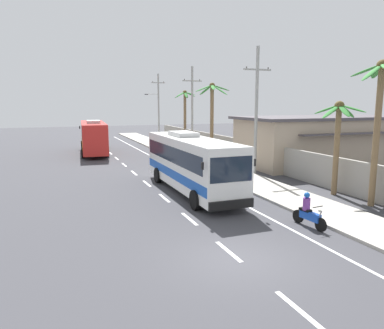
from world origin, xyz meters
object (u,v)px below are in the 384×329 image
(coach_bus_far_lane, at_px, (93,136))
(palm_third, at_px, (212,107))
(utility_pole_mid, at_px, (256,110))
(palm_nearest, at_px, (379,108))
(palm_second, at_px, (185,108))
(palm_fourth, at_px, (338,130))
(utility_pole_far, at_px, (192,108))
(utility_pole_distant, at_px, (158,106))
(roadside_building, at_px, (321,140))
(motorcycle_trailing, at_px, (308,213))
(coach_bus_foreground, at_px, (191,162))
(motorcycle_beside_bus, at_px, (173,158))
(pedestrian_near_kerb, at_px, (199,151))

(coach_bus_far_lane, distance_m, palm_third, 13.47)
(utility_pole_mid, bearing_deg, palm_nearest, -82.32)
(utility_pole_mid, relative_size, palm_second, 1.34)
(palm_third, relative_size, palm_fourth, 1.33)
(utility_pole_far, xyz_separation_m, utility_pole_distant, (0.03, 13.90, 0.20))
(roadside_building, bearing_deg, utility_pole_mid, -163.98)
(utility_pole_mid, bearing_deg, motorcycle_trailing, -109.32)
(utility_pole_mid, bearing_deg, palm_third, 86.97)
(palm_fourth, bearing_deg, utility_pole_far, 92.88)
(coach_bus_foreground, distance_m, palm_third, 14.75)
(motorcycle_beside_bus, height_order, motorcycle_trailing, motorcycle_beside_bus)
(utility_pole_far, xyz_separation_m, palm_fourth, (1.06, -21.07, -0.99))
(palm_nearest, height_order, palm_third, palm_nearest)
(utility_pole_mid, xyz_separation_m, palm_second, (2.04, 21.42, -0.16))
(coach_bus_foreground, bearing_deg, palm_fourth, -26.06)
(pedestrian_near_kerb, xyz_separation_m, palm_nearest, (2.96, -17.19, 4.16))
(coach_bus_foreground, height_order, utility_pole_mid, utility_pole_mid)
(motorcycle_trailing, xyz_separation_m, palm_fourth, (5.23, 4.22, 3.25))
(coach_bus_far_lane, relative_size, utility_pole_distant, 1.16)
(palm_third, bearing_deg, palm_fourth, -87.38)
(utility_pole_far, relative_size, palm_fourth, 1.69)
(utility_pole_mid, distance_m, palm_nearest, 9.95)
(pedestrian_near_kerb, height_order, palm_third, palm_third)
(coach_bus_far_lane, relative_size, pedestrian_near_kerb, 6.74)
(motorcycle_trailing, bearing_deg, utility_pole_mid, 70.68)
(coach_bus_foreground, height_order, palm_third, palm_third)
(pedestrian_near_kerb, height_order, utility_pole_mid, utility_pole_mid)
(motorcycle_beside_bus, height_order, palm_third, palm_third)
(palm_second, height_order, roadside_building, palm_second)
(utility_pole_distant, distance_m, roadside_building, 26.82)
(palm_third, bearing_deg, utility_pole_far, 93.80)
(motorcycle_trailing, xyz_separation_m, palm_third, (4.48, 20.61, 4.39))
(utility_pole_distant, relative_size, palm_fourth, 1.73)
(motorcycle_trailing, xyz_separation_m, palm_nearest, (5.32, 1.54, 4.53))
(utility_pole_far, bearing_deg, motorcycle_trailing, -99.37)
(coach_bus_foreground, xyz_separation_m, palm_fourth, (7.77, -3.80, 2.00))
(motorcycle_trailing, xyz_separation_m, pedestrian_near_kerb, (2.36, 18.73, 0.38))
(pedestrian_near_kerb, xyz_separation_m, palm_second, (3.67, 14.08, 3.79))
(motorcycle_beside_bus, xyz_separation_m, utility_pole_far, (4.63, 7.37, 4.22))
(palm_second, relative_size, roadside_building, 0.47)
(utility_pole_distant, height_order, roadside_building, utility_pole_distant)
(motorcycle_trailing, relative_size, utility_pole_distant, 0.20)
(motorcycle_trailing, distance_m, utility_pole_far, 25.98)
(palm_second, xyz_separation_m, palm_fourth, (-0.80, -28.59, -0.91))
(palm_fourth, bearing_deg, palm_third, 92.62)
(utility_pole_mid, distance_m, utility_pole_distant, 27.79)
(utility_pole_mid, distance_m, roadside_building, 8.89)
(coach_bus_foreground, height_order, utility_pole_distant, utility_pole_distant)
(palm_third, xyz_separation_m, roadside_building, (7.62, -6.89, -2.86))
(coach_bus_far_lane, xyz_separation_m, utility_pole_far, (10.40, -2.89, 2.98))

